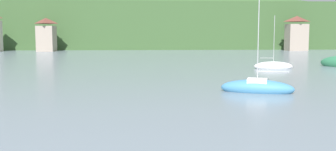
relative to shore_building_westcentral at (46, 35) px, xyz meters
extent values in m
cube|color=#38562D|center=(24.46, 39.62, 2.48)|extent=(352.00, 68.13, 12.67)
ellipsoid|color=#38562D|center=(5.39, 56.65, 0.58)|extent=(246.40, 47.69, 33.83)
cube|color=gray|center=(0.00, 0.00, -0.85)|extent=(3.87, 4.89, 6.02)
pyramid|color=brown|center=(0.00, 0.00, 3.42)|extent=(4.06, 5.14, 1.35)
cube|color=gray|center=(61.15, -0.44, -0.57)|extent=(4.69, 4.00, 6.57)
pyramid|color=brown|center=(61.15, -0.44, 4.01)|extent=(4.92, 4.20, 1.40)
ellipsoid|color=teal|center=(31.26, -67.70, -3.58)|extent=(5.30, 3.19, 1.25)
cylinder|color=#B7B7BC|center=(31.26, -67.70, 0.33)|extent=(0.06, 0.06, 7.12)
cylinder|color=#ADADB2|center=(32.24, -68.07, -2.38)|extent=(1.98, 0.78, 0.05)
cube|color=silver|center=(31.26, -67.70, -3.05)|extent=(1.66, 1.52, 0.37)
ellipsoid|color=white|center=(38.68, -49.41, -3.59)|extent=(4.69, 2.04, 1.18)
cylinder|color=#B7B7BC|center=(38.68, -49.41, -0.43)|extent=(0.05, 0.05, 5.68)
cylinder|color=#ADADB2|center=(37.89, -49.32, -2.59)|extent=(1.57, 0.23, 0.05)
camera|label=1|loc=(23.29, -94.11, 0.23)|focal=41.10mm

